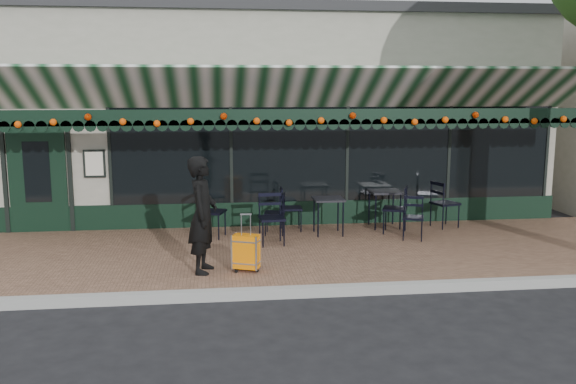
{
  "coord_description": "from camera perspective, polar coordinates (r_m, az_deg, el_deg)",
  "views": [
    {
      "loc": [
        -1.32,
        -8.39,
        2.94
      ],
      "look_at": [
        -0.12,
        1.6,
        1.25
      ],
      "focal_mm": 38.0,
      "sensor_mm": 36.0,
      "label": 1
    }
  ],
  "objects": [
    {
      "name": "restaurant_building",
      "position": [
        16.29,
        -2.21,
        7.19
      ],
      "size": [
        12.0,
        9.6,
        4.5
      ],
      "color": "gray",
      "rests_on": "ground"
    },
    {
      "name": "chair_a_right",
      "position": [
        12.88,
        14.48,
        -1.07
      ],
      "size": [
        0.61,
        0.61,
        0.97
      ],
      "primitive_type": null,
      "rotation": [
        0.0,
        0.0,
        1.87
      ],
      "color": "black",
      "rests_on": "sidewalk"
    },
    {
      "name": "suitcase",
      "position": [
        9.52,
        -3.93,
        -5.64
      ],
      "size": [
        0.45,
        0.35,
        0.9
      ],
      "rotation": [
        0.0,
        0.0,
        -0.38
      ],
      "color": "orange",
      "rests_on": "sidewalk"
    },
    {
      "name": "chair_a_left",
      "position": [
        12.15,
        9.97,
        -1.6
      ],
      "size": [
        0.61,
        0.61,
        0.94
      ],
      "primitive_type": null,
      "rotation": [
        0.0,
        0.0,
        -1.96
      ],
      "color": "black",
      "rests_on": "sidewalk"
    },
    {
      "name": "chair_a_front",
      "position": [
        11.71,
        11.62,
        -2.39
      ],
      "size": [
        0.52,
        0.52,
        0.82
      ],
      "primitive_type": null,
      "rotation": [
        0.0,
        0.0,
        -0.33
      ],
      "color": "black",
      "rests_on": "sidewalk"
    },
    {
      "name": "woman",
      "position": [
        9.41,
        -7.98,
        -2.13
      ],
      "size": [
        0.54,
        0.72,
        1.8
      ],
      "primitive_type": "imported",
      "rotation": [
        0.0,
        0.0,
        1.39
      ],
      "color": "black",
      "rests_on": "sidewalk"
    },
    {
      "name": "ground",
      "position": [
        8.99,
        2.02,
        -9.57
      ],
      "size": [
        80.0,
        80.0,
        0.0
      ],
      "primitive_type": "plane",
      "color": "black",
      "rests_on": "ground"
    },
    {
      "name": "sidewalk",
      "position": [
        10.86,
        0.39,
        -5.76
      ],
      "size": [
        18.0,
        4.0,
        0.15
      ],
      "primitive_type": "cube",
      "color": "brown",
      "rests_on": "ground"
    },
    {
      "name": "chair_b_left",
      "position": [
        11.87,
        -1.25,
        -2.03
      ],
      "size": [
        0.48,
        0.48,
        0.82
      ],
      "primitive_type": null,
      "rotation": [
        0.0,
        0.0,
        -1.76
      ],
      "color": "black",
      "rests_on": "sidewalk"
    },
    {
      "name": "chair_solo",
      "position": [
        11.71,
        -7.14,
        -1.9
      ],
      "size": [
        0.61,
        0.61,
        0.97
      ],
      "primitive_type": null,
      "rotation": [
        0.0,
        0.0,
        1.24
      ],
      "color": "black",
      "rests_on": "sidewalk"
    },
    {
      "name": "cafe_table_b",
      "position": [
        11.85,
        3.81,
        -0.91
      ],
      "size": [
        0.58,
        0.58,
        0.72
      ],
      "color": "black",
      "rests_on": "sidewalk"
    },
    {
      "name": "curb",
      "position": [
        8.89,
        2.11,
        -9.28
      ],
      "size": [
        18.0,
        0.16,
        0.15
      ],
      "primitive_type": "cube",
      "color": "#9E9E99",
      "rests_on": "ground"
    },
    {
      "name": "chair_b_front",
      "position": [
        11.08,
        -1.54,
        -2.55
      ],
      "size": [
        0.51,
        0.51,
        0.94
      ],
      "primitive_type": null,
      "rotation": [
        0.0,
        0.0,
        0.08
      ],
      "color": "black",
      "rests_on": "sidewalk"
    },
    {
      "name": "chair_b_right",
      "position": [
        12.17,
        0.28,
        -1.58
      ],
      "size": [
        0.46,
        0.46,
        0.89
      ],
      "primitive_type": null,
      "rotation": [
        0.0,
        0.0,
        1.54
      ],
      "color": "black",
      "rests_on": "sidewalk"
    },
    {
      "name": "cafe_table_a",
      "position": [
        12.59,
        9.06,
        -0.21
      ],
      "size": [
        0.62,
        0.62,
        0.76
      ],
      "color": "black",
      "rests_on": "sidewalk"
    }
  ]
}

